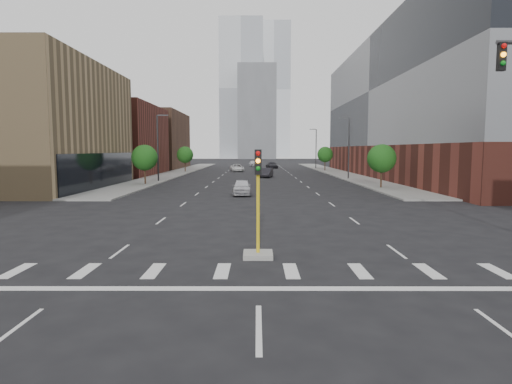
{
  "coord_description": "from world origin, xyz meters",
  "views": [
    {
      "loc": [
        -0.05,
        -8.18,
        4.4
      ],
      "look_at": [
        -0.09,
        10.89,
        2.5
      ],
      "focal_mm": 30.0,
      "sensor_mm": 36.0,
      "label": 1
    }
  ],
  "objects_px": {
    "car_near_left": "(242,187)",
    "car_mid_right": "(267,173)",
    "car_far_left": "(237,168)",
    "car_distant": "(253,164)",
    "car_deep_right": "(272,165)",
    "median_traffic_signal": "(258,234)"
  },
  "relations": [
    {
      "from": "car_near_left",
      "to": "car_far_left",
      "type": "xyz_separation_m",
      "value": [
        -2.55,
        44.8,
        -0.03
      ]
    },
    {
      "from": "car_mid_right",
      "to": "car_far_left",
      "type": "height_order",
      "value": "car_mid_right"
    },
    {
      "from": "car_far_left",
      "to": "car_deep_right",
      "type": "relative_size",
      "value": 1.0
    },
    {
      "from": "car_mid_right",
      "to": "car_far_left",
      "type": "bearing_deg",
      "value": 116.79
    },
    {
      "from": "car_distant",
      "to": "median_traffic_signal",
      "type": "bearing_deg",
      "value": -98.41
    },
    {
      "from": "median_traffic_signal",
      "to": "car_near_left",
      "type": "distance_m",
      "value": 24.24
    },
    {
      "from": "car_near_left",
      "to": "car_far_left",
      "type": "relative_size",
      "value": 0.85
    },
    {
      "from": "car_near_left",
      "to": "car_mid_right",
      "type": "distance_m",
      "value": 26.76
    },
    {
      "from": "car_distant",
      "to": "car_deep_right",
      "type": "bearing_deg",
      "value": -74.85
    },
    {
      "from": "car_far_left",
      "to": "car_mid_right",
      "type": "bearing_deg",
      "value": -81.5
    },
    {
      "from": "car_mid_right",
      "to": "car_deep_right",
      "type": "relative_size",
      "value": 0.86
    },
    {
      "from": "car_far_left",
      "to": "car_distant",
      "type": "bearing_deg",
      "value": 74.41
    },
    {
      "from": "median_traffic_signal",
      "to": "car_far_left",
      "type": "distance_m",
      "value": 69.11
    },
    {
      "from": "car_far_left",
      "to": "car_distant",
      "type": "relative_size",
      "value": 1.12
    },
    {
      "from": "car_mid_right",
      "to": "car_far_left",
      "type": "distance_m",
      "value": 19.04
    },
    {
      "from": "car_near_left",
      "to": "car_far_left",
      "type": "distance_m",
      "value": 44.87
    },
    {
      "from": "car_mid_right",
      "to": "median_traffic_signal",
      "type": "bearing_deg",
      "value": -81.86
    },
    {
      "from": "car_near_left",
      "to": "car_mid_right",
      "type": "height_order",
      "value": "car_near_left"
    },
    {
      "from": "car_mid_right",
      "to": "car_distant",
      "type": "relative_size",
      "value": 0.96
    },
    {
      "from": "car_deep_right",
      "to": "car_distant",
      "type": "bearing_deg",
      "value": 104.22
    },
    {
      "from": "median_traffic_signal",
      "to": "car_mid_right",
      "type": "distance_m",
      "value": 50.81
    },
    {
      "from": "car_mid_right",
      "to": "car_deep_right",
      "type": "height_order",
      "value": "car_deep_right"
    }
  ]
}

